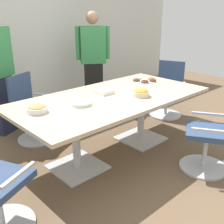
% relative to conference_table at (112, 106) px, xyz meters
% --- Properties ---
extents(ground_plane, '(10.00, 10.00, 0.01)m').
position_rel_conference_table_xyz_m(ground_plane, '(0.00, 0.00, -0.63)').
color(ground_plane, brown).
extents(back_wall, '(8.00, 0.10, 2.80)m').
position_rel_conference_table_xyz_m(back_wall, '(0.00, 2.40, 0.77)').
color(back_wall, silver).
rests_on(back_wall, ground).
extents(conference_table, '(2.40, 1.20, 0.75)m').
position_rel_conference_table_xyz_m(conference_table, '(0.00, 0.00, 0.00)').
color(conference_table, '#CCB793').
rests_on(conference_table, ground).
extents(office_chair_0, '(0.70, 0.70, 0.91)m').
position_rel_conference_table_xyz_m(office_chair_0, '(1.62, 0.34, -0.22)').
color(office_chair_0, silver).
rests_on(office_chair_0, ground).
extents(office_chair_1, '(0.71, 0.71, 0.91)m').
position_rel_conference_table_xyz_m(office_chair_1, '(-0.53, 1.05, -0.22)').
color(office_chair_1, silver).
rests_on(office_chair_1, ground).
extents(office_chair_3, '(0.74, 0.74, 0.91)m').
position_rel_conference_table_xyz_m(office_chair_3, '(0.54, -1.04, -0.22)').
color(office_chair_3, silver).
rests_on(office_chair_3, ground).
extents(person_standing_1, '(0.56, 0.42, 1.70)m').
position_rel_conference_table_xyz_m(person_standing_1, '(1.02, 1.59, 0.26)').
color(person_standing_1, black).
rests_on(person_standing_1, ground).
extents(snack_bowl_chips_orange, '(0.20, 0.20, 0.09)m').
position_rel_conference_table_xyz_m(snack_bowl_chips_orange, '(0.26, -0.23, 0.17)').
color(snack_bowl_chips_orange, beige).
rests_on(snack_bowl_chips_orange, conference_table).
extents(snack_bowl_cookies, '(0.21, 0.21, 0.08)m').
position_rel_conference_table_xyz_m(snack_bowl_cookies, '(-0.92, 0.12, 0.16)').
color(snack_bowl_cookies, white).
rests_on(snack_bowl_cookies, conference_table).
extents(donut_platter, '(0.35, 0.35, 0.04)m').
position_rel_conference_table_xyz_m(donut_platter, '(0.84, 0.21, 0.14)').
color(donut_platter, white).
rests_on(donut_platter, conference_table).
extents(plate_stack, '(0.22, 0.22, 0.04)m').
position_rel_conference_table_xyz_m(plate_stack, '(-0.46, 0.00, 0.14)').
color(plate_stack, white).
rests_on(plate_stack, conference_table).
extents(napkin_pile, '(0.19, 0.19, 0.05)m').
position_rel_conference_table_xyz_m(napkin_pile, '(0.01, 0.15, 0.15)').
color(napkin_pile, white).
rests_on(napkin_pile, conference_table).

